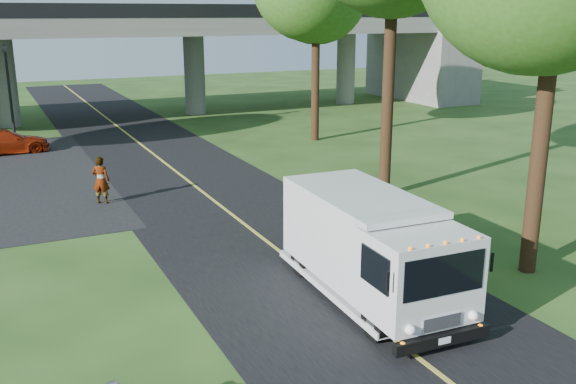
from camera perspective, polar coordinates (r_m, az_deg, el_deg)
ground at (r=14.79m, az=7.91°, el=-11.82°), size 120.00×120.00×0.00m
road at (r=23.14m, az=-5.77°, el=-1.45°), size 7.00×90.00×0.02m
lane_line at (r=23.14m, az=-5.77°, el=-1.40°), size 0.12×90.00×0.01m
overpass at (r=43.55m, az=-16.12°, el=12.13°), size 54.00×10.00×7.30m
traffic_signal at (r=37.06m, az=-23.57°, el=8.82°), size 0.18×0.22×5.20m
step_van at (r=15.60m, az=7.32°, el=-4.70°), size 2.48×6.18×2.56m
red_sedan at (r=34.91m, az=-23.79°, el=4.10°), size 4.17×1.89×1.18m
pedestrian at (r=24.37m, az=-16.30°, el=1.01°), size 0.77×0.69×1.77m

